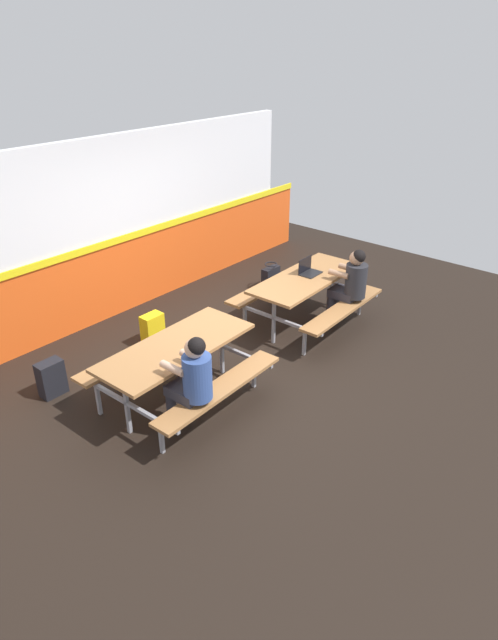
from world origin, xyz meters
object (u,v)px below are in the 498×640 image
Objects in this scene: tote_bag_bright at (271,277)px; satchel_spare at (51,378)px; picnic_table_left at (177,358)px; student_further at (351,282)px; student_nearer at (192,378)px; laptop_dark at (309,270)px; backpack_dark at (152,329)px; picnic_table_right at (305,287)px.

satchel_spare reaches higher than tote_bag_bright.
tote_bag_bright is (3.18, 1.17, -0.38)m from picnic_table_left.
student_nearer is at bearing -179.50° from student_further.
laptop_dark is 2.37m from backpack_dark.
student_further is 4.14m from satchel_spare.
student_further is (3.13, 0.03, 0.00)m from student_nearer.
picnic_table_left is 4.38× the size of tote_bag_bright.
student_further is at bearing -25.55° from satchel_spare.
laptop_dark is 0.76× the size of tote_bag_bright.
student_further is at bearing -72.47° from laptop_dark.
picnic_table_right reaches higher than tote_bag_bright.
satchel_spare is (-4.07, 0.07, 0.02)m from tote_bag_bright.
satchel_spare is (-3.40, 1.22, -0.36)m from picnic_table_right.
picnic_table_left is 5.78× the size of laptop_dark.
picnic_table_right is at bearing -33.87° from backpack_dark.
picnic_table_left is 1.56× the size of student_further.
backpack_dark is (-2.15, 1.78, -0.49)m from student_further.
student_further is at bearing -102.06° from tote_bag_bright.
student_nearer reaches higher than backpack_dark.
satchel_spare is (-1.56, -0.01, 0.00)m from backpack_dark.
backpack_dark is at bearing 61.75° from picnic_table_left.
tote_bag_bright is (2.52, -0.07, -0.02)m from backpack_dark.
picnic_table_left is at bearing 169.20° from student_further.
tote_bag_bright is at bearing 77.94° from student_further.
student_nearer reaches higher than picnic_table_left.
satchel_spare is at bearing 125.74° from picnic_table_left.
picnic_table_left is 1.00× the size of picnic_table_right.
picnic_table_left is at bearing -178.88° from laptop_dark.
picnic_table_right is 4.28× the size of backpack_dark.
picnic_table_right is at bearing -19.83° from satchel_spare.
student_further is (0.31, -0.55, 0.13)m from picnic_table_right.
tote_bag_bright is at bearing -0.92° from satchel_spare.
satchel_spare is at bearing -179.67° from backpack_dark.
picnic_table_left is 2.64m from laptop_dark.
student_nearer is at bearing -153.60° from tote_bag_bright.
student_nearer is 3.70× the size of laptop_dark.
picnic_table_left is 1.56× the size of student_nearer.
student_nearer is at bearing -168.17° from laptop_dark.
student_further is 2.84m from backpack_dark.
backpack_dark is (0.98, 1.81, -0.49)m from student_nearer.
student_nearer is 2.74× the size of satchel_spare.
picnic_table_left is 4.28× the size of backpack_dark.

